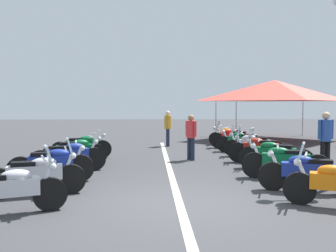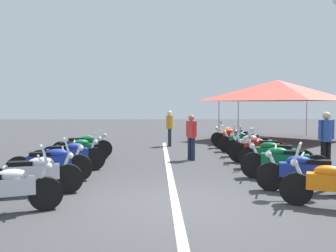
# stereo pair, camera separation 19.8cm
# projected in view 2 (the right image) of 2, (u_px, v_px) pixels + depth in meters

# --- Properties ---
(ground_plane) EXTENTS (80.00, 80.00, 0.00)m
(ground_plane) POSITION_uv_depth(u_px,v_px,m) (175.00, 204.00, 7.19)
(ground_plane) COLOR #38383A
(lane_centre_stripe) EXTENTS (15.80, 0.16, 0.01)m
(lane_centre_stripe) POSITION_uv_depth(u_px,v_px,m) (169.00, 172.00, 10.61)
(lane_centre_stripe) COLOR beige
(lane_centre_stripe) RESTS_ON ground_plane
(motorcycle_left_row_0) EXTENTS (0.98, 2.00, 1.19)m
(motorcycle_left_row_0) POSITION_uv_depth(u_px,v_px,m) (3.00, 189.00, 6.47)
(motorcycle_left_row_0) COLOR black
(motorcycle_left_row_0) RESTS_ON ground_plane
(motorcycle_left_row_1) EXTENTS (0.81, 2.06, 1.21)m
(motorcycle_left_row_1) POSITION_uv_depth(u_px,v_px,m) (34.00, 174.00, 7.82)
(motorcycle_left_row_1) COLOR black
(motorcycle_left_row_1) RESTS_ON ground_plane
(motorcycle_left_row_2) EXTENTS (0.71, 2.06, 1.02)m
(motorcycle_left_row_2) POSITION_uv_depth(u_px,v_px,m) (50.00, 164.00, 9.14)
(motorcycle_left_row_2) COLOR black
(motorcycle_left_row_2) RESTS_ON ground_plane
(motorcycle_left_row_3) EXTENTS (0.99, 2.05, 1.01)m
(motorcycle_left_row_3) POSITION_uv_depth(u_px,v_px,m) (68.00, 156.00, 10.54)
(motorcycle_left_row_3) COLOR black
(motorcycle_left_row_3) RESTS_ON ground_plane
(motorcycle_left_row_4) EXTENTS (1.02, 1.99, 1.00)m
(motorcycle_left_row_4) POSITION_uv_depth(u_px,v_px,m) (76.00, 151.00, 11.78)
(motorcycle_left_row_4) COLOR black
(motorcycle_left_row_4) RESTS_ON ground_plane
(motorcycle_left_row_5) EXTENTS (0.90, 2.05, 1.00)m
(motorcycle_left_row_5) POSITION_uv_depth(u_px,v_px,m) (83.00, 146.00, 13.11)
(motorcycle_left_row_5) COLOR black
(motorcycle_left_row_5) RESTS_ON ground_plane
(motorcycle_right_row_1) EXTENTS (0.97, 2.10, 1.00)m
(motorcycle_right_row_1) POSITION_uv_depth(u_px,v_px,m) (306.00, 172.00, 8.03)
(motorcycle_right_row_1) COLOR black
(motorcycle_right_row_1) RESTS_ON ground_plane
(motorcycle_right_row_2) EXTENTS (0.96, 2.14, 1.02)m
(motorcycle_right_row_2) POSITION_uv_depth(u_px,v_px,m) (284.00, 162.00, 9.44)
(motorcycle_right_row_2) COLOR black
(motorcycle_right_row_2) RESTS_ON ground_plane
(motorcycle_right_row_3) EXTENTS (1.17, 1.96, 1.22)m
(motorcycle_right_row_3) POSITION_uv_depth(u_px,v_px,m) (274.00, 154.00, 10.75)
(motorcycle_right_row_3) COLOR black
(motorcycle_right_row_3) RESTS_ON ground_plane
(motorcycle_right_row_4) EXTENTS (0.96, 2.06, 1.22)m
(motorcycle_right_row_4) POSITION_uv_depth(u_px,v_px,m) (261.00, 149.00, 12.05)
(motorcycle_right_row_4) COLOR black
(motorcycle_right_row_4) RESTS_ON ground_plane
(motorcycle_right_row_5) EXTENTS (0.95, 2.10, 1.20)m
(motorcycle_right_row_5) POSITION_uv_depth(u_px,v_px,m) (254.00, 145.00, 13.42)
(motorcycle_right_row_5) COLOR black
(motorcycle_right_row_5) RESTS_ON ground_plane
(motorcycle_right_row_6) EXTENTS (1.19, 1.96, 1.00)m
(motorcycle_right_row_6) POSITION_uv_depth(u_px,v_px,m) (244.00, 141.00, 14.63)
(motorcycle_right_row_6) COLOR black
(motorcycle_right_row_6) RESTS_ON ground_plane
(motorcycle_right_row_7) EXTENTS (1.07, 2.02, 1.22)m
(motorcycle_right_row_7) POSITION_uv_depth(u_px,v_px,m) (236.00, 138.00, 16.00)
(motorcycle_right_row_7) COLOR black
(motorcycle_right_row_7) RESTS_ON ground_plane
(motorcycle_right_row_8) EXTENTS (0.95, 1.91, 0.98)m
(motorcycle_right_row_8) POSITION_uv_depth(u_px,v_px,m) (232.00, 136.00, 17.22)
(motorcycle_right_row_8) COLOR black
(motorcycle_right_row_8) RESTS_ON ground_plane
(bystander_1) EXTENTS (0.45, 0.34, 1.56)m
(bystander_1) POSITION_uv_depth(u_px,v_px,m) (191.00, 134.00, 12.71)
(bystander_1) COLOR #1E2338
(bystander_1) RESTS_ON ground_plane
(bystander_2) EXTENTS (0.53, 0.32, 1.62)m
(bystander_2) POSITION_uv_depth(u_px,v_px,m) (170.00, 126.00, 16.96)
(bystander_2) COLOR #1E2338
(bystander_2) RESTS_ON ground_plane
(bystander_3) EXTENTS (0.32, 0.52, 1.70)m
(bystander_3) POSITION_uv_depth(u_px,v_px,m) (326.00, 136.00, 10.80)
(bystander_3) COLOR black
(bystander_3) RESTS_ON ground_plane
(event_tent) EXTENTS (5.93, 5.93, 3.20)m
(event_tent) POSITION_uv_depth(u_px,v_px,m) (278.00, 90.00, 19.67)
(event_tent) COLOR #E54C3F
(event_tent) RESTS_ON ground_plane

